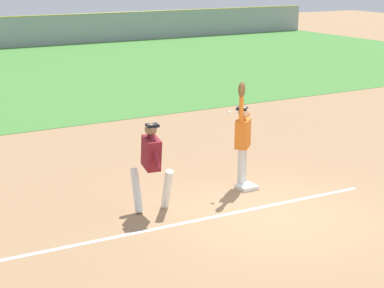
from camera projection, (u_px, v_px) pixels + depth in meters
ground_plane at (272, 215)px, 12.09m from camera, size 84.43×84.43×0.00m
outfield_grass at (13, 76)px, 27.26m from camera, size 46.72×19.51×0.01m
chalk_foul_line at (82, 244)px, 10.81m from camera, size 11.99×0.56×0.01m
first_base at (246, 187)px, 13.48m from camera, size 0.38×0.38×0.08m
fielder at (243, 135)px, 13.38m from camera, size 0.72×0.70×2.28m
runner at (151, 161)px, 12.03m from camera, size 0.74×0.85×1.72m
baseball at (229, 113)px, 13.10m from camera, size 0.07×0.07×0.07m
parked_car_blue at (65, 27)px, 41.81m from camera, size 4.55×2.43×1.25m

